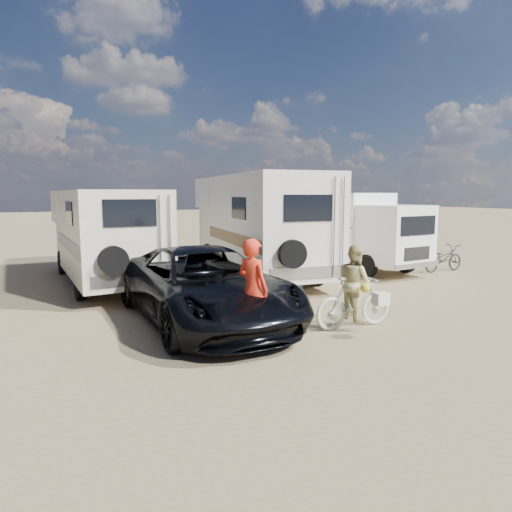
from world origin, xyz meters
name	(u,v)px	position (x,y,z in m)	size (l,w,h in m)	color
ground	(382,322)	(0.00, 0.00, 0.00)	(140.00, 140.00, 0.00)	#98825B
rv_main	(256,226)	(-0.10, 6.74, 1.70)	(2.47, 8.51, 3.40)	silver
rv_left	(103,237)	(-5.11, 7.31, 1.45)	(2.33, 7.59, 2.90)	white
box_truck	(351,231)	(3.70, 6.51, 1.41)	(2.13, 6.14, 2.83)	white
dark_suv	(204,285)	(-3.57, 1.61, 0.82)	(2.71, 5.88, 1.63)	black
bike_man	(253,322)	(-3.28, -0.39, 0.47)	(0.62, 1.79, 0.94)	red
bike_woman	(354,302)	(-0.83, -0.09, 0.55)	(0.52, 1.83, 1.10)	beige
rider_man	(253,298)	(-3.28, -0.39, 0.92)	(0.67, 0.44, 1.84)	red
rider_woman	(355,291)	(-0.83, -0.09, 0.79)	(0.77, 0.60, 1.58)	#CFC07D
bike_parked	(443,258)	(6.31, 4.47, 0.48)	(0.64, 1.83, 0.96)	black
cooler	(292,284)	(-0.34, 3.58, 0.23)	(0.57, 0.41, 0.45)	teal
crate	(313,276)	(1.05, 4.73, 0.17)	(0.43, 0.43, 0.35)	#8A724F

